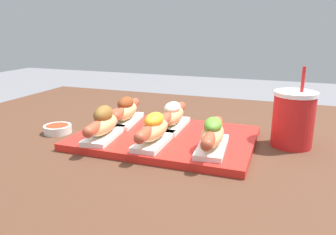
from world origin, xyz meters
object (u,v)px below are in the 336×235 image
(hot_dog_4, at_px, (172,116))
(sauce_bowl, at_px, (58,129))
(hot_dog_3, at_px, (126,111))
(serving_tray, at_px, (165,138))
(hot_dog_1, at_px, (154,129))
(hot_dog_0, at_px, (104,124))
(hot_dog_2, at_px, (213,135))
(drink_cup, at_px, (293,119))

(hot_dog_4, height_order, sauce_bowl, hot_dog_4)
(hot_dog_3, height_order, sauce_bowl, hot_dog_3)
(serving_tray, distance_m, hot_dog_1, 0.08)
(serving_tray, bearing_deg, hot_dog_0, -151.23)
(hot_dog_3, distance_m, sauce_bowl, 0.19)
(serving_tray, xyz_separation_m, hot_dog_1, (-0.00, -0.07, 0.04))
(hot_dog_2, xyz_separation_m, hot_dog_4, (-0.14, 0.12, -0.00))
(hot_dog_2, xyz_separation_m, sauce_bowl, (-0.44, 0.02, -0.04))
(serving_tray, bearing_deg, sauce_bowl, -172.49)
(hot_dog_3, bearing_deg, hot_dog_1, -42.71)
(hot_dog_2, relative_size, sauce_bowl, 2.65)
(hot_dog_3, bearing_deg, sauce_bowl, -147.67)
(serving_tray, xyz_separation_m, sauce_bowl, (-0.30, -0.04, 0.00))
(serving_tray, distance_m, hot_dog_3, 0.16)
(hot_dog_1, height_order, hot_dog_4, hot_dog_1)
(serving_tray, xyz_separation_m, drink_cup, (0.30, 0.07, 0.06))
(hot_dog_1, xyz_separation_m, hot_dog_3, (-0.14, 0.13, 0.00))
(hot_dog_4, bearing_deg, hot_dog_1, -89.77)
(serving_tray, bearing_deg, drink_cup, 13.81)
(serving_tray, relative_size, hot_dog_0, 2.25)
(hot_dog_2, bearing_deg, serving_tray, 155.88)
(hot_dog_0, distance_m, hot_dog_1, 0.13)
(serving_tray, height_order, hot_dog_4, hot_dog_4)
(hot_dog_2, bearing_deg, hot_dog_0, -177.21)
(hot_dog_1, bearing_deg, drink_cup, 25.26)
(hot_dog_0, distance_m, hot_dog_2, 0.27)
(hot_dog_0, height_order, hot_dog_1, hot_dog_0)
(sauce_bowl, xyz_separation_m, drink_cup, (0.61, 0.11, 0.06))
(hot_dog_0, distance_m, hot_dog_3, 0.14)
(hot_dog_0, xyz_separation_m, hot_dog_1, (0.13, 0.00, -0.00))
(hot_dog_2, height_order, hot_dog_4, hot_dog_2)
(hot_dog_4, bearing_deg, hot_dog_0, -134.51)
(hot_dog_2, bearing_deg, drink_cup, 38.84)
(hot_dog_1, relative_size, hot_dog_3, 1.01)
(hot_dog_3, distance_m, hot_dog_4, 0.14)
(hot_dog_2, height_order, drink_cup, drink_cup)
(hot_dog_2, bearing_deg, hot_dog_3, 156.36)
(hot_dog_0, distance_m, hot_dog_4, 0.19)
(hot_dog_4, height_order, drink_cup, drink_cup)
(hot_dog_1, height_order, sauce_bowl, hot_dog_1)
(sauce_bowl, relative_size, drink_cup, 0.38)
(hot_dog_1, bearing_deg, hot_dog_3, 137.29)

